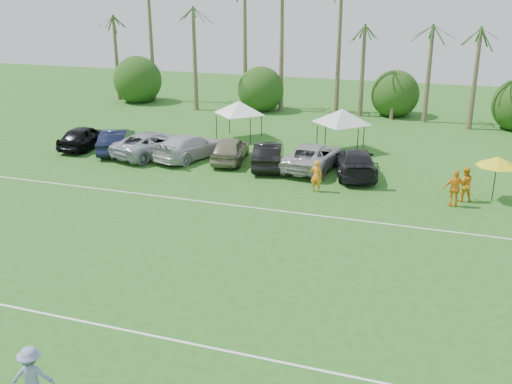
% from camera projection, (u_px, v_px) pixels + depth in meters
% --- Properties ---
extents(ground, '(120.00, 120.00, 0.00)m').
position_uv_depth(ground, '(57.00, 358.00, 17.42)').
color(ground, '#275D1C').
rests_on(ground, ground).
extents(field_lines, '(80.00, 12.10, 0.01)m').
position_uv_depth(field_lines, '(174.00, 251.00, 24.56)').
color(field_lines, white).
rests_on(field_lines, ground).
extents(palm_tree_0, '(2.40, 2.40, 8.90)m').
position_uv_depth(palm_tree_0, '(105.00, 24.00, 55.48)').
color(palm_tree_0, brown).
rests_on(palm_tree_0, ground).
extents(palm_tree_1, '(2.40, 2.40, 9.90)m').
position_uv_depth(palm_tree_1, '(150.00, 15.00, 53.67)').
color(palm_tree_1, brown).
rests_on(palm_tree_1, ground).
extents(palm_tree_2, '(2.40, 2.40, 10.90)m').
position_uv_depth(palm_tree_2, '(198.00, 6.00, 51.88)').
color(palm_tree_2, brown).
rests_on(palm_tree_2, ground).
extents(palm_tree_4, '(2.40, 2.40, 8.90)m').
position_uv_depth(palm_tree_4, '(282.00, 28.00, 50.04)').
color(palm_tree_4, brown).
rests_on(palm_tree_4, ground).
extents(palm_tree_5, '(2.40, 2.40, 9.90)m').
position_uv_depth(palm_tree_5, '(327.00, 18.00, 48.54)').
color(palm_tree_5, brown).
rests_on(palm_tree_5, ground).
extents(palm_tree_6, '(2.40, 2.40, 10.90)m').
position_uv_depth(palm_tree_6, '(375.00, 8.00, 47.04)').
color(palm_tree_6, brown).
rests_on(palm_tree_6, ground).
extents(palm_tree_8, '(2.40, 2.40, 8.90)m').
position_uv_depth(palm_tree_8, '(489.00, 32.00, 44.90)').
color(palm_tree_8, brown).
rests_on(palm_tree_8, ground).
extents(bush_tree_0, '(4.00, 4.00, 4.00)m').
position_uv_depth(bush_tree_0, '(141.00, 83.00, 57.37)').
color(bush_tree_0, brown).
rests_on(bush_tree_0, ground).
extents(bush_tree_1, '(4.00, 4.00, 4.00)m').
position_uv_depth(bush_tree_1, '(264.00, 90.00, 53.44)').
color(bush_tree_1, brown).
rests_on(bush_tree_1, ground).
extents(bush_tree_2, '(4.00, 4.00, 4.00)m').
position_uv_depth(bush_tree_2, '(394.00, 97.00, 49.81)').
color(bush_tree_2, brown).
rests_on(bush_tree_2, ground).
extents(sideline_player_a, '(0.66, 0.43, 1.80)m').
position_uv_depth(sideline_player_a, '(316.00, 176.00, 31.53)').
color(sideline_player_a, orange).
rests_on(sideline_player_a, ground).
extents(sideline_player_b, '(1.08, 0.94, 1.90)m').
position_uv_depth(sideline_player_b, '(464.00, 184.00, 30.08)').
color(sideline_player_b, orange).
rests_on(sideline_player_b, ground).
extents(sideline_player_c, '(1.23, 0.74, 1.96)m').
position_uv_depth(sideline_player_c, '(455.00, 189.00, 29.32)').
color(sideline_player_c, orange).
rests_on(sideline_player_c, ground).
extents(canopy_tent_left, '(4.10, 4.10, 3.32)m').
position_uv_depth(canopy_tent_left, '(239.00, 101.00, 42.22)').
color(canopy_tent_left, black).
rests_on(canopy_tent_left, ground).
extents(canopy_tent_right, '(4.26, 4.26, 3.45)m').
position_uv_depth(canopy_tent_right, '(342.00, 109.00, 38.82)').
color(canopy_tent_right, black).
rests_on(canopy_tent_right, ground).
extents(market_umbrella, '(2.18, 2.18, 2.43)m').
position_uv_depth(market_umbrella, '(497.00, 162.00, 29.72)').
color(market_umbrella, black).
rests_on(market_umbrella, ground).
extents(frisbee_player, '(1.27, 0.99, 1.72)m').
position_uv_depth(frisbee_player, '(32.00, 376.00, 15.27)').
color(frisbee_player, '#8188B7').
rests_on(frisbee_player, ground).
extents(parked_car_0, '(2.21, 4.90, 1.63)m').
position_uv_depth(parked_car_0, '(84.00, 137.00, 40.28)').
color(parked_car_0, black).
rests_on(parked_car_0, ground).
extents(parked_car_1, '(3.30, 5.25, 1.63)m').
position_uv_depth(parked_car_1, '(117.00, 141.00, 39.28)').
color(parked_car_1, black).
rests_on(parked_car_1, ground).
extents(parked_car_2, '(4.32, 6.42, 1.63)m').
position_uv_depth(parked_car_2, '(152.00, 144.00, 38.44)').
color(parked_car_2, '#A4A8B2').
rests_on(parked_car_2, ground).
extents(parked_car_3, '(3.82, 6.05, 1.63)m').
position_uv_depth(parked_car_3, '(190.00, 147.00, 37.79)').
color(parked_car_3, silver).
rests_on(parked_car_3, ground).
extents(parked_car_4, '(2.70, 5.05, 1.63)m').
position_uv_depth(parked_car_4, '(230.00, 149.00, 37.17)').
color(parked_car_4, gray).
rests_on(parked_car_4, ground).
extents(parked_car_5, '(2.86, 5.23, 1.63)m').
position_uv_depth(parked_car_5, '(268.00, 154.00, 35.98)').
color(parked_car_5, black).
rests_on(parked_car_5, ground).
extents(parked_car_6, '(3.16, 6.07, 1.63)m').
position_uv_depth(parked_car_6, '(313.00, 156.00, 35.59)').
color(parked_car_6, '#A9A9A9').
rests_on(parked_car_6, ground).
extents(parked_car_7, '(3.62, 6.02, 1.63)m').
position_uv_depth(parked_car_7, '(355.00, 162.00, 34.40)').
color(parked_car_7, black).
rests_on(parked_car_7, ground).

